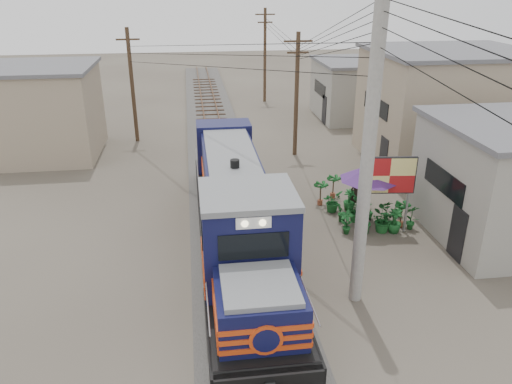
{
  "coord_description": "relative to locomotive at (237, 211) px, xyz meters",
  "views": [
    {
      "loc": [
        -1.53,
        -13.61,
        9.66
      ],
      "look_at": [
        0.78,
        3.59,
        2.2
      ],
      "focal_mm": 35.0,
      "sensor_mm": 36.0,
      "label": 1
    }
  ],
  "objects": [
    {
      "name": "ground",
      "position": [
        0.0,
        -3.09,
        -1.68
      ],
      "size": [
        120.0,
        120.0,
        0.0
      ],
      "primitive_type": "plane",
      "color": "#473F35",
      "rests_on": "ground"
    },
    {
      "name": "ballast",
      "position": [
        0.0,
        6.91,
        -1.6
      ],
      "size": [
        3.6,
        70.0,
        0.16
      ],
      "primitive_type": "cube",
      "color": "#595651",
      "rests_on": "ground"
    },
    {
      "name": "track",
      "position": [
        0.0,
        6.91,
        -1.42
      ],
      "size": [
        1.15,
        70.0,
        0.12
      ],
      "color": "#51331E",
      "rests_on": "ground"
    },
    {
      "name": "locomotive",
      "position": [
        0.0,
        0.0,
        0.0
      ],
      "size": [
        2.84,
        15.47,
        3.83
      ],
      "color": "black",
      "rests_on": "ground"
    },
    {
      "name": "utility_pole_main",
      "position": [
        3.5,
        -3.59,
        3.32
      ],
      "size": [
        0.4,
        0.4,
        10.0
      ],
      "color": "#9E9B93",
      "rests_on": "ground"
    },
    {
      "name": "wooden_pole_mid",
      "position": [
        4.5,
        10.91,
        1.99
      ],
      "size": [
        1.6,
        0.24,
        7.0
      ],
      "color": "#4C3826",
      "rests_on": "ground"
    },
    {
      "name": "wooden_pole_far",
      "position": [
        4.8,
        24.91,
        2.25
      ],
      "size": [
        1.6,
        0.24,
        7.5
      ],
      "color": "#4C3826",
      "rests_on": "ground"
    },
    {
      "name": "wooden_pole_left",
      "position": [
        -5.0,
        14.91,
        1.99
      ],
      "size": [
        1.6,
        0.24,
        7.0
      ],
      "color": "#4C3826",
      "rests_on": "ground"
    },
    {
      "name": "power_lines",
      "position": [
        -0.14,
        5.41,
        5.88
      ],
      "size": [
        9.65,
        19.0,
        3.3
      ],
      "color": "black",
      "rests_on": "ground"
    },
    {
      "name": "shophouse_mid",
      "position": [
        12.5,
        8.91,
        1.43
      ],
      "size": [
        8.4,
        7.35,
        6.2
      ],
      "color": "gray",
      "rests_on": "ground"
    },
    {
      "name": "shophouse_back",
      "position": [
        11.0,
        18.91,
        0.43
      ],
      "size": [
        6.3,
        6.3,
        4.2
      ],
      "color": "gray",
      "rests_on": "ground"
    },
    {
      "name": "shophouse_left",
      "position": [
        -10.0,
        12.91,
        0.93
      ],
      "size": [
        6.3,
        6.3,
        5.2
      ],
      "color": "gray",
      "rests_on": "ground"
    },
    {
      "name": "billboard",
      "position": [
        6.13,
        0.77,
        0.72
      ],
      "size": [
        2.11,
        0.36,
        3.27
      ],
      "rotation": [
        0.0,
        0.0,
        -0.11
      ],
      "color": "#99999E",
      "rests_on": "ground"
    },
    {
      "name": "market_umbrella",
      "position": [
        5.57,
        1.45,
        0.68
      ],
      "size": [
        2.83,
        2.83,
        2.69
      ],
      "rotation": [
        0.0,
        0.0,
        0.18
      ],
      "color": "black",
      "rests_on": "ground"
    },
    {
      "name": "vendor",
      "position": [
        5.64,
        3.03,
        -0.91
      ],
      "size": [
        0.64,
        0.51,
        1.54
      ],
      "primitive_type": "imported",
      "rotation": [
        0.0,
        0.0,
        3.43
      ],
      "color": "black",
      "rests_on": "ground"
    },
    {
      "name": "plant_nursery",
      "position": [
        5.63,
        1.7,
        -1.19
      ],
      "size": [
        3.65,
        3.36,
        1.11
      ],
      "color": "#185622",
      "rests_on": "ground"
    }
  ]
}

